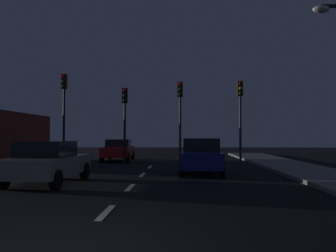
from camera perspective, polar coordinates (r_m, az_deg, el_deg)
The scene contains 12 objects.
ground_plane at distance 12.43m, azimuth -5.73°, elevation -9.45°, with size 80.00×80.00×0.00m, color black.
lane_stripe_second at distance 8.16m, azimuth -10.00°, elevation -13.58°, with size 0.16×1.60×0.01m, color silver.
lane_stripe_third at distance 11.85m, azimuth -6.13°, elevation -9.82°, with size 0.16×1.60×0.01m, color silver.
lane_stripe_fourth at distance 15.59m, azimuth -4.14°, elevation -7.84°, with size 0.16×1.60×0.01m, color silver.
lane_stripe_fifth at distance 19.35m, azimuth -2.93°, elevation -6.63°, with size 0.16×1.60×0.01m, color silver.
traffic_signal_far_left at distance 22.30m, azimuth -16.46°, elevation 3.82°, with size 0.32×0.38×5.44m.
traffic_signal_center_left at distance 21.38m, azimuth -7.01°, elevation 2.51°, with size 0.32×0.38×4.58m.
traffic_signal_center_right at distance 21.13m, azimuth 1.98°, elevation 3.16°, with size 0.32×0.38×4.93m.
traffic_signal_far_right at distance 21.43m, azimuth 11.60°, elevation 3.19°, with size 0.32×0.38×4.97m.
car_stopped_ahead at distance 15.89m, azimuth 5.39°, elevation -4.85°, with size 1.98×4.27×1.59m.
car_adjacent_lane at distance 13.26m, azimuth -18.86°, elevation -5.54°, with size 2.12×4.03×1.52m.
car_oncoming_far at distance 24.45m, azimuth -8.02°, elevation -3.81°, with size 1.99×4.17×1.46m.
Camera 1 is at (1.65, -5.21, 1.70)m, focal length 37.72 mm.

